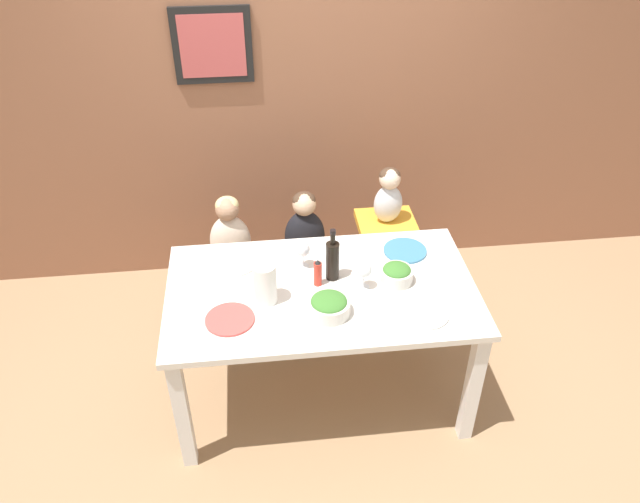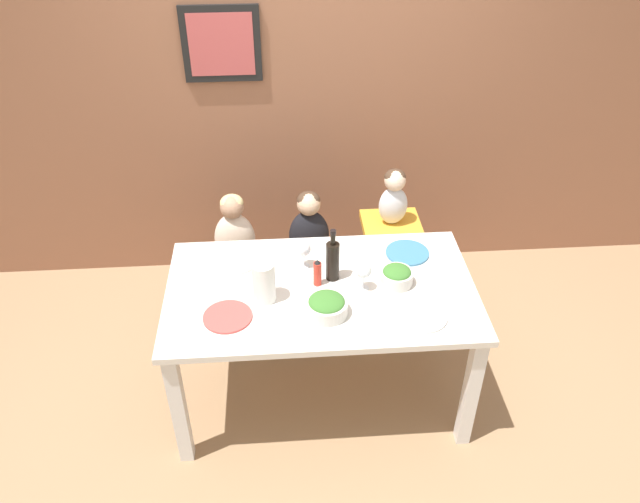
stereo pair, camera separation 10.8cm
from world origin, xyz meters
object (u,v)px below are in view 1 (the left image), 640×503
person_child_center (305,228)px  paper_towel_roll (265,283)px  chair_right_highchair (385,241)px  dinner_plate_front_left (230,319)px  dinner_plate_front_right (424,313)px  wine_glass_near (364,271)px  dinner_plate_back_right (405,251)px  person_baby_right (389,193)px  wine_glass_far (303,250)px  chair_far_left (234,273)px  salad_bowl_large (329,305)px  person_child_left (230,233)px  wine_bottle (333,259)px  chair_far_center (305,268)px  dinner_plate_back_left (234,263)px

person_child_center → paper_towel_roll: size_ratio=2.19×
chair_right_highchair → dinner_plate_front_left: dinner_plate_front_left is taller
dinner_plate_front_left → dinner_plate_front_right: (0.94, -0.07, 0.00)m
wine_glass_near → chair_right_highchair: bearing=69.1°
person_child_center → dinner_plate_back_right: (0.52, -0.44, 0.11)m
person_baby_right → paper_towel_roll: person_baby_right is taller
wine_glass_near → wine_glass_far: same height
chair_far_left → paper_towel_roll: bearing=-76.1°
paper_towel_roll → salad_bowl_large: paper_towel_roll is taller
person_child_left → person_baby_right: size_ratio=1.33×
wine_bottle → wine_glass_near: size_ratio=1.96×
chair_far_center → person_child_center: size_ratio=0.92×
person_child_center → wine_glass_far: wine_glass_far is taller
wine_glass_near → chair_far_left: bearing=133.7°
chair_right_highchair → dinner_plate_back_left: dinner_plate_back_left is taller
chair_far_left → wine_bottle: bearing=-48.9°
chair_far_left → paper_towel_roll: size_ratio=2.00×
person_baby_right → chair_far_center: bearing=-179.9°
chair_right_highchair → wine_bottle: size_ratio=2.31×
chair_far_left → wine_bottle: (0.54, -0.62, 0.52)m
dinner_plate_front_left → wine_glass_near: bearing=14.2°
chair_far_center → salad_bowl_large: salad_bowl_large is taller
dinner_plate_back_right → wine_bottle: bearing=-157.0°
paper_towel_roll → dinner_plate_front_right: bearing=-14.1°
chair_far_center → dinner_plate_front_right: size_ratio=1.85×
paper_towel_roll → salad_bowl_large: 0.33m
wine_glass_far → wine_bottle: bearing=-38.3°
person_baby_right → dinner_plate_front_left: 1.31m
chair_far_center → person_child_center: bearing=90.0°
chair_far_left → dinner_plate_front_left: dinner_plate_front_left is taller
paper_towel_roll → dinner_plate_front_left: (-0.18, -0.13, -0.10)m
paper_towel_roll → dinner_plate_front_left: paper_towel_roll is taller
person_child_left → person_baby_right: (0.97, 0.00, 0.21)m
wine_glass_near → dinner_plate_front_right: wine_glass_near is taller
wine_glass_far → salad_bowl_large: wine_glass_far is taller
chair_far_left → chair_far_center: 0.46m
person_child_left → dinner_plate_back_right: (0.97, -0.44, 0.11)m
wine_bottle → salad_bowl_large: wine_bottle is taller
salad_bowl_large → dinner_plate_back_right: salad_bowl_large is taller
dinner_plate_front_left → person_baby_right: bearing=43.1°
paper_towel_roll → dinner_plate_back_left: (-0.16, 0.32, -0.10)m
chair_far_center → person_child_center: 0.31m
dinner_plate_back_right → person_child_left: bearing=155.6°
chair_far_left → chair_right_highchair: bearing=0.0°
chair_far_left → person_baby_right: 1.10m
chair_far_center → wine_glass_far: bearing=-96.3°
wine_bottle → dinner_plate_back_right: wine_bottle is taller
chair_far_left → dinner_plate_back_right: bearing=-24.4°
chair_far_left → dinner_plate_front_left: (0.01, -0.89, 0.41)m
person_child_center → paper_towel_roll: bearing=-109.0°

